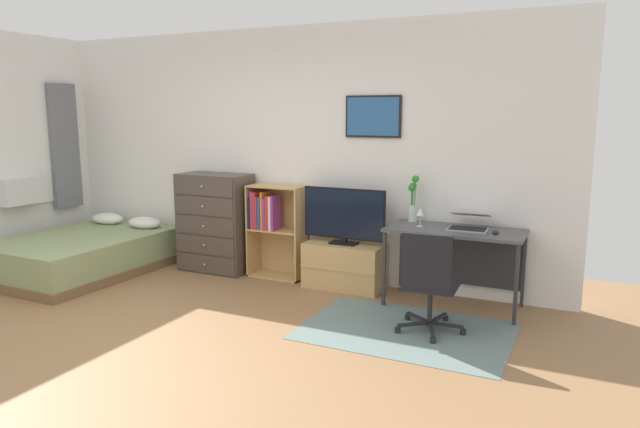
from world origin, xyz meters
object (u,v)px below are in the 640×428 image
laptop (469,222)px  computer_mouse (495,232)px  office_chair (429,280)px  tv_stand (344,266)px  bamboo_vase (413,200)px  wine_glass (420,212)px  desk (457,242)px  bed (83,253)px  bookshelf (272,223)px  television (344,216)px  dresser (215,223)px

laptop → computer_mouse: size_ratio=3.75×
office_chair → computer_mouse: bearing=58.5°
tv_stand → bamboo_vase: 0.99m
bamboo_vase → wine_glass: bamboo_vase is taller
desk → bamboo_vase: 0.59m
laptop → tv_stand: bearing=177.2°
bed → tv_stand: 3.01m
laptop → office_chair: bearing=-101.0°
desk → wine_glass: wine_glass is taller
desk → laptop: 0.22m
tv_stand → computer_mouse: computer_mouse is taller
bed → computer_mouse: bearing=8.3°
bamboo_vase → tv_stand: bearing=-170.6°
computer_mouse → desk: bearing=159.7°
desk → office_chair: office_chair is taller
tv_stand → desk: desk is taller
bookshelf → tv_stand: (0.89, -0.05, -0.37)m
office_chair → computer_mouse: (0.39, 0.73, 0.30)m
bed → wine_glass: wine_glass is taller
desk → bed: bearing=-169.8°
television → bed: bearing=-166.0°
tv_stand → wine_glass: size_ratio=4.52×
dresser → computer_mouse: size_ratio=10.72×
dresser → bamboo_vase: (2.28, 0.13, 0.39)m
bookshelf → bamboo_vase: size_ratio=2.23×
bed → office_chair: bearing=-1.3°
bed → bookshelf: size_ratio=1.88×
tv_stand → desk: 1.20m
bed → bamboo_vase: bamboo_vase is taller
television → office_chair: 1.44m
laptop → wine_glass: bearing=-168.7°
bookshelf → laptop: 2.15m
bookshelf → office_chair: (2.01, -0.93, -0.15)m
dresser → television: bearing=-0.3°
bookshelf → wine_glass: 1.74m
tv_stand → wine_glass: 1.05m
bed → desk: size_ratio=1.55×
bookshelf → desk: (2.03, -0.06, -0.00)m
television → wine_glass: bearing=-6.7°
bed → office_chair: size_ratio=2.23×
bamboo_vase → bookshelf: bearing=-177.7°
laptop → wine_glass: 0.45m
office_chair → desk: bearing=85.1°
laptop → television: bearing=178.3°
dresser → wine_glass: bearing=-2.5°
office_chair → bamboo_vase: bamboo_vase is taller
dresser → bookshelf: size_ratio=1.10×
desk → office_chair: 0.88m
dresser → tv_stand: bearing=0.5°
dresser → tv_stand: 1.63m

